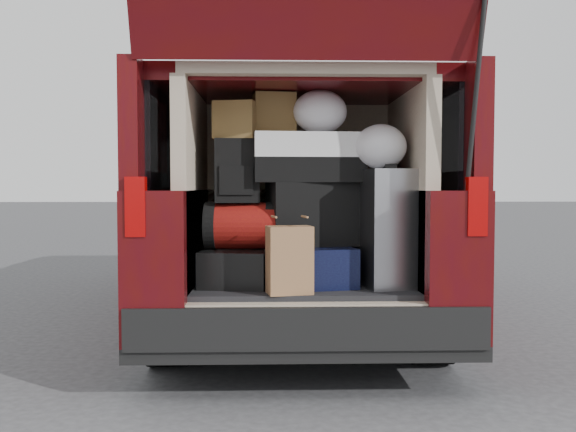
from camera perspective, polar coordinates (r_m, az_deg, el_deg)
name	(u,v)px	position (r m, az deg, el deg)	size (l,w,h in m)	color
ground	(304,384)	(3.58, 1.48, -15.47)	(80.00, 80.00, 0.00)	#363639
minivan	(292,211)	(5.26, 0.41, 0.50)	(1.90, 5.35, 2.77)	black
load_floor	(301,325)	(3.77, 1.26, -10.18)	(1.24, 1.05, 0.55)	black
black_hardshell	(239,266)	(3.59, -4.58, -4.70)	(0.38, 0.52, 0.21)	black
navy_hardshell	(311,265)	(3.57, 2.20, -4.60)	(0.42, 0.52, 0.23)	black
silver_roller	(384,227)	(3.56, 9.01, -1.07)	(0.28, 0.45, 0.67)	silver
kraft_bag	(289,260)	(3.25, 0.13, -4.13)	(0.23, 0.15, 0.36)	#936542
red_duffel	(241,226)	(3.56, -4.39, -0.91)	(0.41, 0.27, 0.27)	maroon
black_soft_case	(313,214)	(3.61, 2.35, 0.22)	(0.51, 0.31, 0.37)	black
backpack	(237,171)	(3.54, -4.80, 4.23)	(0.26, 0.16, 0.37)	black
twotone_duffel	(308,158)	(3.60, 1.87, 5.44)	(0.64, 0.33, 0.29)	white
grocery_sack_lower	(236,121)	(3.58, -4.88, 8.86)	(0.24, 0.19, 0.21)	brown
grocery_sack_upper	(274,114)	(3.68, -1.32, 9.50)	(0.24, 0.20, 0.24)	brown
plastic_bag_center	(320,112)	(3.62, 3.00, 9.71)	(0.32, 0.30, 0.26)	white
plastic_bag_right	(381,147)	(3.53, 8.66, 6.42)	(0.30, 0.28, 0.26)	white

